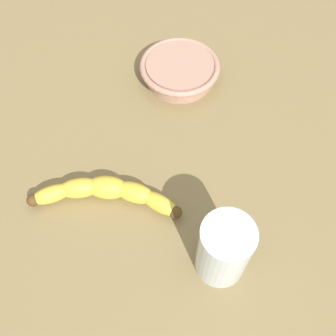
{
  "coord_description": "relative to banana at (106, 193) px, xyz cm",
  "views": [
    {
      "loc": [
        -32.53,
        -16.56,
        62.62
      ],
      "look_at": [
        -1.24,
        -0.99,
        5.0
      ],
      "focal_mm": 43.1,
      "sensor_mm": 36.0,
      "label": 1
    }
  ],
  "objects": [
    {
      "name": "wooden_tabletop",
      "position": [
        9.81,
        -5.86,
        -3.42
      ],
      "size": [
        120.0,
        120.0,
        3.0
      ],
      "primitive_type": "cube",
      "color": "olive",
      "rests_on": "ground"
    },
    {
      "name": "banana",
      "position": [
        0.0,
        0.0,
        0.0
      ],
      "size": [
        11.68,
        23.64,
        3.83
      ],
      "rotation": [
        0.0,
        0.0,
        1.94
      ],
      "color": "yellow",
      "rests_on": "wooden_tabletop"
    },
    {
      "name": "ceramic_bowl",
      "position": [
        29.44,
        0.99,
        0.47
      ],
      "size": [
        15.59,
        15.59,
        3.96
      ],
      "color": "tan",
      "rests_on": "wooden_tabletop"
    },
    {
      "name": "smoothie_glass",
      "position": [
        -2.02,
        -20.77,
        3.57
      ],
      "size": [
        7.49,
        7.49,
        11.89
      ],
      "color": "silver",
      "rests_on": "wooden_tabletop"
    }
  ]
}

